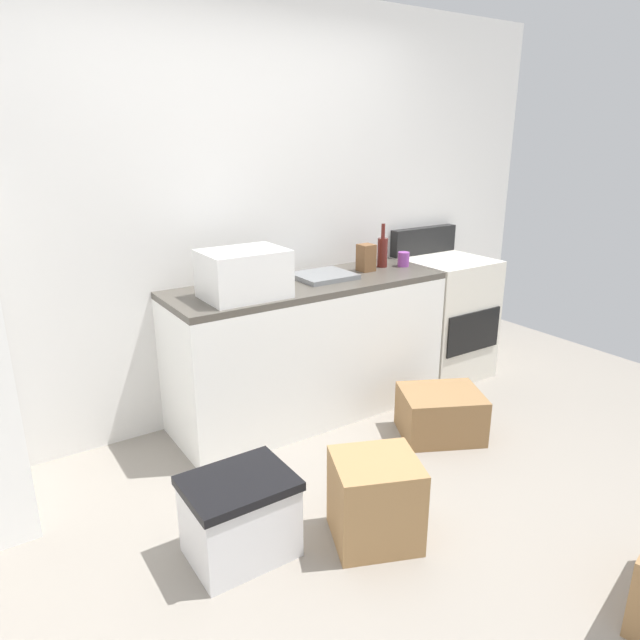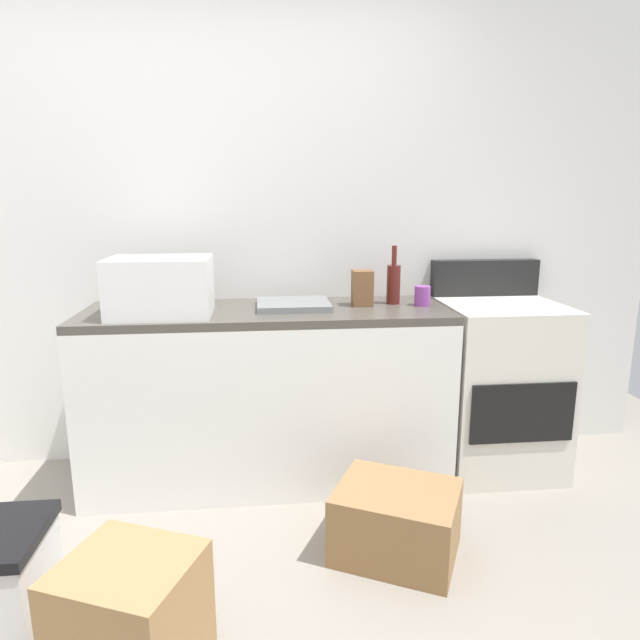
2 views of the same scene
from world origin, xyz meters
TOP-DOWN VIEW (x-y plane):
  - wall_back at (0.00, 1.55)m, footprint 5.00×0.10m
  - kitchen_counter at (0.30, 1.20)m, footprint 1.80×0.60m
  - stove_oven at (1.52, 1.21)m, footprint 0.60×0.61m
  - microwave at (-0.19, 1.10)m, footprint 0.46×0.34m
  - sink_basin at (0.43, 1.22)m, footprint 0.36×0.32m
  - wine_bottle at (0.95, 1.27)m, footprint 0.07×0.07m
  - coffee_mug at (1.09, 1.20)m, footprint 0.08×0.08m
  - knife_block at (0.78, 1.23)m, footprint 0.10×0.10m
  - cardboard_box_large at (0.80, 0.49)m, footprint 0.60×0.56m
  - cardboard_box_small at (-0.13, -0.03)m, footprint 0.48×0.46m

SIDE VIEW (x-z plane):
  - cardboard_box_large at x=0.80m, z-range 0.00..0.29m
  - cardboard_box_small at x=-0.13m, z-range 0.00..0.41m
  - kitchen_counter at x=0.30m, z-range 0.00..0.90m
  - stove_oven at x=1.52m, z-range -0.08..1.02m
  - sink_basin at x=0.43m, z-range 0.90..0.93m
  - coffee_mug at x=1.09m, z-range 0.90..1.00m
  - knife_block at x=0.78m, z-range 0.90..1.08m
  - wine_bottle at x=0.95m, z-range 0.86..1.16m
  - microwave at x=-0.19m, z-range 0.90..1.17m
  - wall_back at x=0.00m, z-range 0.00..2.60m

